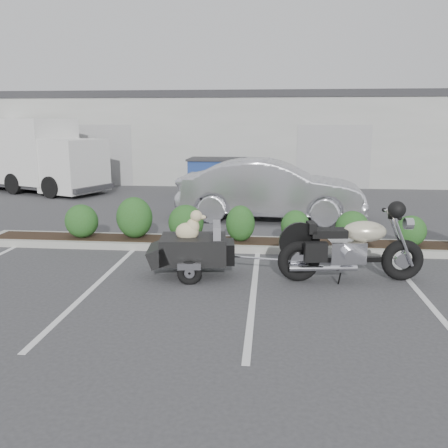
# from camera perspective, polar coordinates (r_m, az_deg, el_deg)

# --- Properties ---
(ground) EXTENTS (90.00, 90.00, 0.00)m
(ground) POSITION_cam_1_polar(r_m,az_deg,el_deg) (8.54, -4.40, -6.52)
(ground) COLOR #38383A
(ground) RESTS_ON ground
(planter_kerb) EXTENTS (12.00, 1.00, 0.15)m
(planter_kerb) POSITION_cam_1_polar(r_m,az_deg,el_deg) (10.51, 3.06, -2.46)
(planter_kerb) COLOR #9E9E93
(planter_kerb) RESTS_ON ground
(building) EXTENTS (26.00, 10.00, 4.00)m
(building) POSITION_cam_1_polar(r_m,az_deg,el_deg) (25.01, 2.37, 10.57)
(building) COLOR #9EA099
(building) RESTS_ON ground
(motorcycle) EXTENTS (2.57, 0.96, 1.48)m
(motorcycle) POSITION_cam_1_polar(r_m,az_deg,el_deg) (8.51, 15.07, -2.85)
(motorcycle) COLOR black
(motorcycle) RESTS_ON ground
(pet_trailer) EXTENTS (2.07, 1.17, 1.22)m
(pet_trailer) POSITION_cam_1_polar(r_m,az_deg,el_deg) (8.54, -3.81, -2.90)
(pet_trailer) COLOR black
(pet_trailer) RESTS_ON ground
(sedan) EXTENTS (5.26, 2.12, 1.70)m
(sedan) POSITION_cam_1_polar(r_m,az_deg,el_deg) (13.46, 5.67, 4.12)
(sedan) COLOR #BBBBC3
(sedan) RESTS_ON ground
(dumpster) EXTENTS (2.18, 1.51, 1.42)m
(dumpster) POSITION_cam_1_polar(r_m,az_deg,el_deg) (17.54, -0.70, 5.65)
(dumpster) COLOR navy
(dumpster) RESTS_ON ground
(delivery_truck) EXTENTS (6.47, 4.25, 2.84)m
(delivery_truck) POSITION_cam_1_polar(r_m,az_deg,el_deg) (20.28, -21.75, 7.51)
(delivery_truck) COLOR silver
(delivery_truck) RESTS_ON ground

